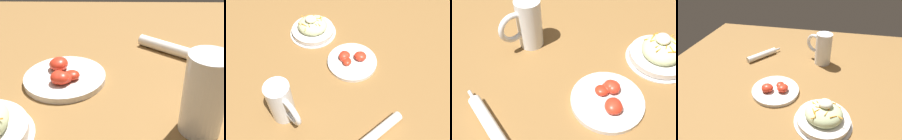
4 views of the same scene
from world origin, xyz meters
The scene contains 5 objects.
ground_plane centered at (0.00, 0.00, 0.00)m, with size 1.43×1.43×0.00m, color olive.
salad_plate centered at (0.15, -0.19, 0.03)m, with size 0.21×0.21×0.10m.
beer_mug centered at (0.11, 0.25, 0.08)m, with size 0.14×0.11×0.17m.
napkin_roll centered at (-0.23, 0.23, 0.02)m, with size 0.15×0.19×0.03m.
tomato_plate centered at (-0.07, -0.06, 0.01)m, with size 0.21×0.21×0.05m.
Camera 4 is at (0.14, -0.71, 0.56)m, focal length 31.83 mm.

